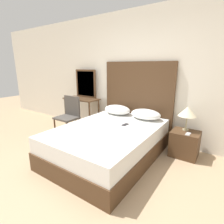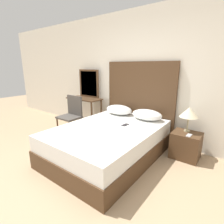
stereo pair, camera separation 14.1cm
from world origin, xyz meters
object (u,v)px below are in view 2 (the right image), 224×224
vanity_desk (84,104)px  phone_on_bed (125,125)px  table_lamp (189,113)px  bed (108,142)px  chair (72,113)px  nightstand (186,145)px  phone_on_nightstand (189,135)px

vanity_desk → phone_on_bed: bearing=-18.6°
phone_on_bed → table_lamp: 1.11m
table_lamp → vanity_desk: size_ratio=0.48×
bed → chair: size_ratio=2.32×
vanity_desk → chair: chair is taller
chair → bed: bearing=-14.5°
bed → chair: bearing=165.5°
nightstand → phone_on_bed: bearing=-151.4°
vanity_desk → nightstand: bearing=-0.4°
bed → phone_on_bed: 0.43m
bed → phone_on_bed: size_ratio=13.45×
phone_on_bed → nightstand: phone_on_bed is taller
table_lamp → chair: (-2.46, -0.50, -0.29)m
phone_on_bed → vanity_desk: size_ratio=0.17×
nightstand → vanity_desk: 2.55m
table_lamp → nightstand: bearing=-72.2°
table_lamp → vanity_desk: table_lamp is taller
nightstand → phone_on_nightstand: (0.05, -0.10, 0.24)m
nightstand → phone_on_nightstand: 0.26m
table_lamp → vanity_desk: bearing=-178.6°
nightstand → vanity_desk: size_ratio=0.51×
table_lamp → phone_on_nightstand: size_ratio=2.87×
bed → vanity_desk: size_ratio=2.32×
phone_on_bed → chair: 1.56m
bed → phone_on_bed: phone_on_bed is taller
bed → table_lamp: table_lamp is taller
bed → nightstand: size_ratio=4.51×
table_lamp → phone_on_nightstand: 0.39m
chair → vanity_desk: bearing=93.1°
nightstand → vanity_desk: (-2.51, 0.02, 0.40)m
phone_on_bed → vanity_desk: vanity_desk is taller
nightstand → table_lamp: bearing=107.8°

